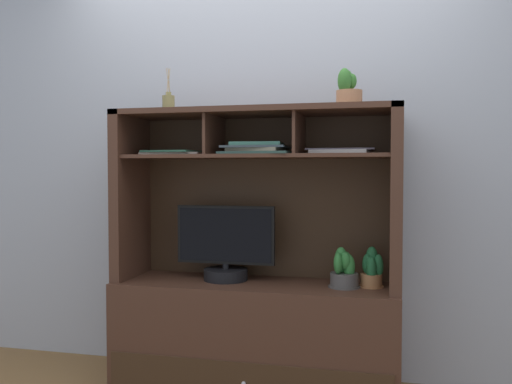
% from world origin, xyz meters
% --- Properties ---
extents(back_wall, '(6.00, 0.02, 2.80)m').
position_xyz_m(back_wall, '(0.00, 0.28, 1.40)').
color(back_wall, '#ABB1BE').
rests_on(back_wall, ground).
extents(media_console, '(1.56, 0.53, 1.55)m').
position_xyz_m(media_console, '(0.00, 0.01, 0.47)').
color(media_console, '#4A2C20').
rests_on(media_console, ground).
extents(tv_monitor, '(0.56, 0.25, 0.42)m').
position_xyz_m(tv_monitor, '(-0.18, 0.01, 0.76)').
color(tv_monitor, black).
rests_on(tv_monitor, media_console).
extents(potted_orchid, '(0.17, 0.17, 0.21)m').
position_xyz_m(potted_orchid, '(0.48, -0.02, 0.68)').
color(potted_orchid, '#4D4947').
rests_on(potted_orchid, media_console).
extents(potted_fern, '(0.13, 0.13, 0.21)m').
position_xyz_m(potted_fern, '(0.63, 0.02, 0.68)').
color(potted_fern, '#A86F43').
rests_on(potted_fern, media_console).
extents(magazine_stack_left, '(0.36, 0.28, 0.03)m').
position_xyz_m(magazine_stack_left, '(0.46, 0.03, 1.32)').
color(magazine_stack_left, beige).
rests_on(magazine_stack_left, media_console).
extents(magazine_stack_centre, '(0.40, 0.32, 0.06)m').
position_xyz_m(magazine_stack_centre, '(0.02, -0.04, 1.33)').
color(magazine_stack_centre, '#2A443E').
rests_on(magazine_stack_centre, media_console).
extents(magazine_stack_right, '(0.35, 0.23, 0.03)m').
position_xyz_m(magazine_stack_right, '(-0.49, 0.01, 1.31)').
color(magazine_stack_right, beige).
rests_on(magazine_stack_right, media_console).
extents(diffuser_bottle, '(0.07, 0.07, 0.24)m').
position_xyz_m(diffuser_bottle, '(-0.51, -0.02, 1.60)').
color(diffuser_bottle, olive).
rests_on(diffuser_bottle, media_console).
extents(potted_succulent, '(0.16, 0.16, 0.20)m').
position_xyz_m(potted_succulent, '(0.50, -0.03, 1.62)').
color(potted_succulent, '#B17751').
rests_on(potted_succulent, media_console).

